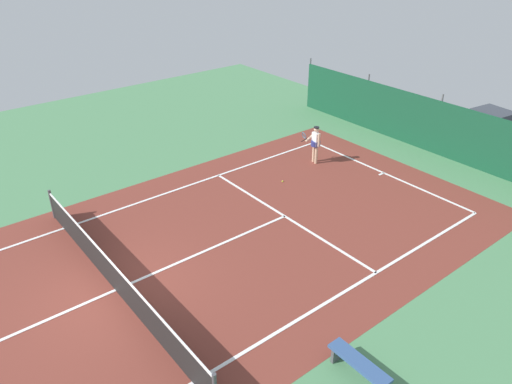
% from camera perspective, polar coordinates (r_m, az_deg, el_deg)
% --- Properties ---
extents(ground_plane, '(36.00, 36.00, 0.00)m').
position_cam_1_polar(ground_plane, '(14.84, -15.86, -10.84)').
color(ground_plane, '#4C8456').
extents(court_surface, '(11.02, 26.60, 0.01)m').
position_cam_1_polar(court_surface, '(14.84, -15.86, -10.83)').
color(court_surface, brown).
rests_on(court_surface, ground).
extents(tennis_net, '(10.12, 0.10, 1.10)m').
position_cam_1_polar(tennis_net, '(14.53, -16.13, -9.28)').
color(tennis_net, black).
rests_on(tennis_net, ground).
extents(back_fence, '(16.30, 0.98, 2.70)m').
position_cam_1_polar(back_fence, '(23.98, 20.52, 6.08)').
color(back_fence, '#14472D').
rests_on(back_fence, ground).
extents(tennis_player, '(0.79, 0.69, 1.64)m').
position_cam_1_polar(tennis_player, '(21.23, 6.86, 5.75)').
color(tennis_player, '#D8AD8C').
rests_on(tennis_player, ground).
extents(tennis_ball_near_player, '(0.07, 0.07, 0.07)m').
position_cam_1_polar(tennis_ball_near_player, '(19.84, 3.08, 1.24)').
color(tennis_ball_near_player, '#CCDB33').
rests_on(tennis_ball_near_player, ground).
extents(parked_car, '(2.44, 4.41, 1.68)m').
position_cam_1_polar(parked_car, '(25.11, 25.06, 6.59)').
color(parked_car, navy).
rests_on(parked_car, ground).
extents(courtside_bench, '(1.60, 0.40, 0.49)m').
position_cam_1_polar(courtside_bench, '(12.08, 11.80, -18.95)').
color(courtside_bench, '#335184').
rests_on(courtside_bench, ground).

